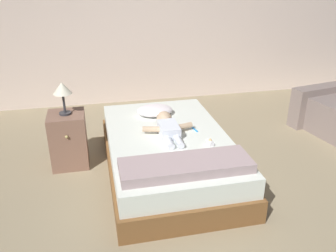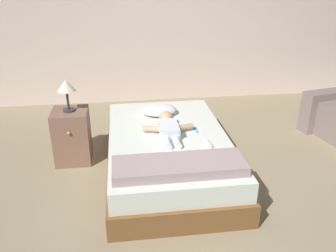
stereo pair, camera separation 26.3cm
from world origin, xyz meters
The scene contains 10 objects.
ground_plane centered at (0.00, 0.00, 0.00)m, with size 8.00×8.00×0.00m, color gray.
wall_behind_bed centered at (0.00, 3.00, 1.36)m, with size 8.00×0.12×2.73m, color beige.
bed centered at (-0.11, 0.78, 0.20)m, with size 1.21×1.98×0.41m.
pillow centered at (-0.15, 1.33, 0.46)m, with size 0.40×0.31×0.11m.
baby centered at (-0.10, 0.84, 0.47)m, with size 0.52×0.62×0.16m.
toothbrush centered at (0.18, 0.86, 0.42)m, with size 0.04×0.15×0.02m.
nightstand centered at (-1.10, 1.15, 0.29)m, with size 0.37×0.40×0.58m.
lamp centered at (-1.10, 1.15, 0.83)m, with size 0.19×0.19×0.33m.
blanket centered at (-0.11, 0.11, 0.45)m, with size 1.09×0.36×0.08m.
baby_bottle centered at (0.23, 0.49, 0.44)m, with size 0.06×0.10×0.07m.
Camera 2 is at (-0.54, -2.35, 1.94)m, focal length 37.80 mm.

